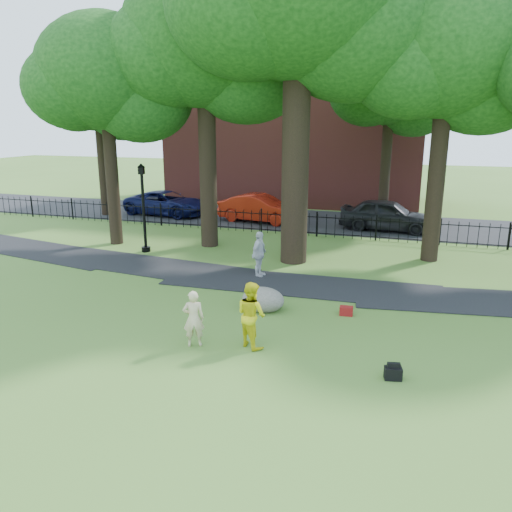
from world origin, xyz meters
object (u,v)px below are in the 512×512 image
(red_sedan, at_px, (260,208))
(man, at_px, (251,315))
(big_tree, at_px, (303,1))
(boulder, at_px, (263,298))
(woman, at_px, (194,319))
(lamppost, at_px, (144,209))

(red_sedan, bearing_deg, man, -153.69)
(big_tree, distance_m, boulder, 11.40)
(big_tree, xyz_separation_m, boulder, (0.31, -5.90, -9.75))
(boulder, height_order, red_sedan, red_sedan)
(woman, relative_size, man, 0.87)
(woman, xyz_separation_m, boulder, (0.97, 3.05, -0.37))
(woman, relative_size, lamppost, 0.39)
(man, xyz_separation_m, lamppost, (-7.74, 7.92, 1.07))
(big_tree, bearing_deg, lamppost, -175.26)
(lamppost, distance_m, red_sedan, 8.79)
(man, relative_size, lamppost, 0.44)
(big_tree, distance_m, red_sedan, 12.72)
(man, distance_m, red_sedan, 16.85)
(red_sedan, bearing_deg, boulder, -152.53)
(man, xyz_separation_m, red_sedan, (-4.85, 16.14, -0.07))
(boulder, xyz_separation_m, red_sedan, (-4.37, 13.54, 0.42))
(woman, height_order, lamppost, lamppost)
(red_sedan, bearing_deg, lamppost, 170.20)
(woman, height_order, red_sedan, red_sedan)
(man, height_order, lamppost, lamppost)
(lamppost, bearing_deg, woman, -65.24)
(woman, xyz_separation_m, man, (1.45, 0.46, 0.12))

